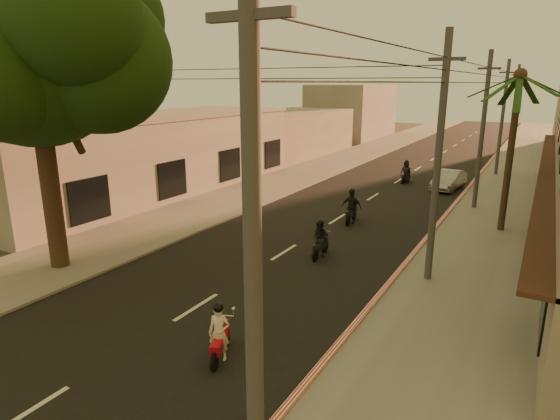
{
  "coord_description": "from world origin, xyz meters",
  "views": [
    {
      "loc": [
        9.43,
        -8.94,
        7.23
      ],
      "look_at": [
        -0.05,
        7.73,
        2.01
      ],
      "focal_mm": 30.0,
      "sensor_mm": 36.0,
      "label": 1
    }
  ],
  "objects_px": {
    "scooter_mid_b": "(351,207)",
    "parked_car": "(449,180)",
    "broadleaf_tree": "(42,47)",
    "scooter_far_a": "(406,173)",
    "scooter_red": "(219,334)",
    "scooter_mid_a": "(320,240)",
    "palm_tree": "(519,85)"
  },
  "relations": [
    {
      "from": "scooter_red",
      "to": "scooter_mid_b",
      "type": "relative_size",
      "value": 0.87
    },
    {
      "from": "scooter_mid_b",
      "to": "parked_car",
      "type": "height_order",
      "value": "scooter_mid_b"
    },
    {
      "from": "broadleaf_tree",
      "to": "palm_tree",
      "type": "xyz_separation_m",
      "value": [
        14.61,
        13.86,
        -1.33
      ]
    },
    {
      "from": "scooter_mid_a",
      "to": "scooter_mid_b",
      "type": "distance_m",
      "value": 5.52
    },
    {
      "from": "scooter_red",
      "to": "scooter_mid_b",
      "type": "bearing_deg",
      "value": 75.34
    },
    {
      "from": "broadleaf_tree",
      "to": "palm_tree",
      "type": "height_order",
      "value": "broadleaf_tree"
    },
    {
      "from": "broadleaf_tree",
      "to": "parked_car",
      "type": "height_order",
      "value": "broadleaf_tree"
    },
    {
      "from": "palm_tree",
      "to": "scooter_far_a",
      "type": "xyz_separation_m",
      "value": [
        -7.35,
        9.48,
        -6.37
      ]
    },
    {
      "from": "palm_tree",
      "to": "scooter_red",
      "type": "height_order",
      "value": "palm_tree"
    },
    {
      "from": "scooter_far_a",
      "to": "parked_car",
      "type": "relative_size",
      "value": 0.42
    },
    {
      "from": "broadleaf_tree",
      "to": "parked_car",
      "type": "distance_m",
      "value": 26.11
    },
    {
      "from": "palm_tree",
      "to": "scooter_far_a",
      "type": "distance_m",
      "value": 13.58
    },
    {
      "from": "palm_tree",
      "to": "broadleaf_tree",
      "type": "bearing_deg",
      "value": -136.52
    },
    {
      "from": "scooter_red",
      "to": "scooter_mid_a",
      "type": "relative_size",
      "value": 0.96
    },
    {
      "from": "scooter_red",
      "to": "parked_car",
      "type": "relative_size",
      "value": 0.4
    },
    {
      "from": "scooter_red",
      "to": "scooter_mid_b",
      "type": "distance_m",
      "value": 13.85
    },
    {
      "from": "broadleaf_tree",
      "to": "scooter_red",
      "type": "relative_size",
      "value": 7.22
    },
    {
      "from": "scooter_red",
      "to": "scooter_mid_a",
      "type": "distance_m",
      "value": 8.33
    },
    {
      "from": "scooter_red",
      "to": "parked_car",
      "type": "distance_m",
      "value": 24.81
    },
    {
      "from": "scooter_mid_b",
      "to": "broadleaf_tree",
      "type": "bearing_deg",
      "value": -129.87
    },
    {
      "from": "palm_tree",
      "to": "scooter_mid_a",
      "type": "xyz_separation_m",
      "value": [
        -6.38,
        -7.74,
        -6.37
      ]
    },
    {
      "from": "scooter_mid_a",
      "to": "scooter_far_a",
      "type": "xyz_separation_m",
      "value": [
        -0.98,
        17.22,
        0.0
      ]
    },
    {
      "from": "broadleaf_tree",
      "to": "scooter_mid_b",
      "type": "bearing_deg",
      "value": 57.07
    },
    {
      "from": "broadleaf_tree",
      "to": "scooter_red",
      "type": "height_order",
      "value": "broadleaf_tree"
    },
    {
      "from": "scooter_far_a",
      "to": "scooter_red",
      "type": "bearing_deg",
      "value": -82.69
    },
    {
      "from": "broadleaf_tree",
      "to": "scooter_mid_b",
      "type": "distance_m",
      "value": 15.77
    },
    {
      "from": "palm_tree",
      "to": "parked_car",
      "type": "bearing_deg",
      "value": 115.33
    },
    {
      "from": "scooter_mid_b",
      "to": "scooter_mid_a",
      "type": "bearing_deg",
      "value": -89.32
    },
    {
      "from": "palm_tree",
      "to": "scooter_red",
      "type": "xyz_separation_m",
      "value": [
        -5.5,
        -16.03,
        -6.4
      ]
    },
    {
      "from": "scooter_mid_b",
      "to": "parked_car",
      "type": "relative_size",
      "value": 0.46
    },
    {
      "from": "parked_car",
      "to": "scooter_mid_b",
      "type": "bearing_deg",
      "value": -98.66
    },
    {
      "from": "scooter_mid_b",
      "to": "parked_car",
      "type": "bearing_deg",
      "value": 67.99
    }
  ]
}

